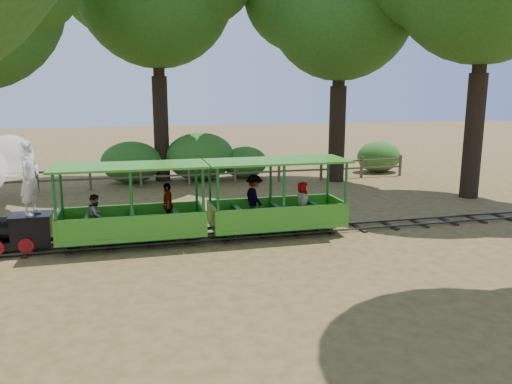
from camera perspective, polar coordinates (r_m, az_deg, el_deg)
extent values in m
plane|color=olive|center=(13.97, 0.39, -5.00)|extent=(90.00, 90.00, 0.00)
cube|color=#3F3D3A|center=(13.67, 0.71, -5.04)|extent=(22.00, 0.05, 0.05)
cube|color=#3F3D3A|center=(14.23, 0.08, -4.38)|extent=(22.00, 0.05, 0.05)
cube|color=#382314|center=(13.96, 0.39, -4.90)|extent=(0.12, 1.00, 0.05)
cube|color=#382314|center=(13.64, -20.51, -6.06)|extent=(0.12, 1.00, 0.05)
cube|color=#382314|center=(15.94, 18.09, -3.40)|extent=(0.12, 1.00, 0.05)
cube|color=black|center=(13.82, -26.81, -5.23)|extent=(2.25, 0.72, 0.18)
cube|color=black|center=(13.59, -24.21, -3.63)|extent=(0.92, 0.72, 0.56)
cube|color=black|center=(13.52, -24.32, -2.40)|extent=(0.97, 0.78, 0.04)
cylinder|color=maroon|center=(14.19, -26.90, -4.83)|extent=(0.37, 0.06, 0.37)
cylinder|color=maroon|center=(13.36, -24.77, -5.60)|extent=(0.37, 0.06, 0.37)
cylinder|color=maroon|center=(14.05, -24.25, -4.74)|extent=(0.37, 0.06, 0.37)
sphere|color=white|center=(13.49, -26.22, 3.73)|extent=(1.02, 1.02, 1.02)
imported|color=silver|center=(13.31, -24.45, 1.49)|extent=(0.64, 0.77, 1.82)
cube|color=#3A9620|center=(13.45, -13.86, -4.49)|extent=(3.71, 1.42, 0.11)
cube|color=#155F1E|center=(13.49, -13.84, -5.02)|extent=(3.34, 0.55, 0.15)
cube|color=#3A9620|center=(12.72, -13.90, -3.88)|extent=(3.71, 0.07, 0.55)
cube|color=#3A9620|center=(14.02, -13.96, -2.47)|extent=(3.71, 0.07, 0.55)
cube|color=#3A9620|center=(13.09, -14.23, 2.89)|extent=(3.88, 1.58, 0.05)
cylinder|color=#155F1E|center=(12.74, -21.99, -1.84)|extent=(0.08, 0.08, 1.75)
cylinder|color=#155F1E|center=(13.99, -21.33, -0.65)|extent=(0.08, 0.08, 1.75)
cylinder|color=#155F1E|center=(12.74, -6.04, -1.05)|extent=(0.08, 0.08, 1.75)
cylinder|color=#155F1E|center=(13.99, -6.81, 0.06)|extent=(0.08, 0.08, 1.75)
cube|color=#155F1E|center=(13.43, -18.68, -3.59)|extent=(0.13, 1.20, 0.44)
cube|color=#155F1E|center=(13.38, -13.92, -3.36)|extent=(0.13, 1.20, 0.44)
cube|color=#155F1E|center=(13.43, -9.16, -3.12)|extent=(0.13, 1.20, 0.44)
cylinder|color=black|center=(13.18, -19.02, -5.53)|extent=(0.31, 0.07, 0.31)
cylinder|color=black|center=(13.89, -18.78, -4.65)|extent=(0.31, 0.07, 0.31)
cylinder|color=black|center=(13.17, -8.64, -5.01)|extent=(0.31, 0.07, 0.31)
cylinder|color=black|center=(13.88, -8.95, -4.16)|extent=(0.31, 0.07, 0.31)
imported|color=gray|center=(13.07, -17.84, -2.53)|extent=(0.52, 0.60, 1.06)
imported|color=gray|center=(13.45, -10.05, -1.46)|extent=(0.33, 0.71, 1.19)
cube|color=#3A9620|center=(14.01, 2.38, -3.52)|extent=(3.71, 1.42, 0.11)
cube|color=#155F1E|center=(14.04, 2.37, -4.03)|extent=(3.34, 0.55, 0.15)
cube|color=#3A9620|center=(13.31, 3.21, -2.87)|extent=(3.71, 0.07, 0.55)
cube|color=#3A9620|center=(14.55, 1.64, -1.61)|extent=(3.71, 0.07, 0.55)
cube|color=#3A9620|center=(13.66, 2.44, 3.58)|extent=(3.88, 1.58, 0.05)
cylinder|color=#155F1E|center=(12.79, -4.37, -0.97)|extent=(0.08, 0.08, 1.75)
cylinder|color=#155F1E|center=(14.04, -5.28, 0.14)|extent=(0.08, 0.08, 1.75)
cylinder|color=#155F1E|center=(13.83, 10.21, -0.17)|extent=(0.08, 0.08, 1.75)
cylinder|color=#155F1E|center=(14.99, 8.19, 0.80)|extent=(0.08, 0.08, 1.75)
cube|color=#155F1E|center=(13.67, -2.09, -2.71)|extent=(0.13, 1.20, 0.44)
cube|color=#155F1E|center=(13.94, 2.39, -2.43)|extent=(0.13, 1.20, 0.44)
cube|color=#155F1E|center=(14.29, 6.67, -2.15)|extent=(0.13, 1.20, 0.44)
cylinder|color=black|center=(13.40, -2.06, -4.60)|extent=(0.31, 0.07, 0.31)
cylinder|color=black|center=(14.10, -2.70, -3.79)|extent=(0.31, 0.07, 0.31)
cylinder|color=black|center=(14.07, 7.46, -3.90)|extent=(0.31, 0.07, 0.31)
cylinder|color=black|center=(14.74, 6.39, -3.17)|extent=(0.31, 0.07, 0.31)
imported|color=gray|center=(13.90, -0.20, -0.65)|extent=(0.62, 0.91, 1.30)
imported|color=gray|center=(13.85, 5.33, -1.13)|extent=(0.55, 0.64, 1.12)
cylinder|color=#2D2116|center=(22.56, -10.79, 7.05)|extent=(0.66, 0.66, 4.58)
cylinder|color=#2D2116|center=(22.58, -11.15, 16.19)|extent=(0.50, 0.50, 2.62)
cylinder|color=#2D2116|center=(22.39, 9.23, 6.53)|extent=(0.72, 0.72, 4.16)
cylinder|color=#2D2116|center=(22.35, 9.51, 14.91)|extent=(0.54, 0.54, 2.38)
sphere|color=#21541A|center=(22.58, 9.70, 20.30)|extent=(6.23, 6.23, 6.23)
cylinder|color=#2D2116|center=(20.28, 23.59, 5.83)|extent=(0.68, 0.68, 4.60)
cylinder|color=#2D2116|center=(20.30, 24.44, 16.01)|extent=(0.51, 0.51, 2.63)
cube|color=brown|center=(21.54, -23.73, 1.26)|extent=(0.10, 0.10, 1.00)
cube|color=brown|center=(21.30, -18.42, 1.54)|extent=(0.10, 0.10, 1.00)
cube|color=brown|center=(21.24, -13.04, 1.81)|extent=(0.10, 0.10, 1.00)
cube|color=brown|center=(21.38, -7.68, 2.07)|extent=(0.10, 0.10, 1.00)
cube|color=brown|center=(21.69, -2.42, 2.30)|extent=(0.10, 0.10, 1.00)
cube|color=brown|center=(22.18, 2.64, 2.50)|extent=(0.10, 0.10, 1.00)
cube|color=brown|center=(22.84, 7.46, 2.68)|extent=(0.10, 0.10, 1.00)
cube|color=brown|center=(23.65, 11.97, 2.83)|extent=(0.10, 0.10, 1.00)
cube|color=brown|center=(24.60, 16.16, 2.95)|extent=(0.10, 0.10, 1.00)
cube|color=brown|center=(21.46, -5.04, 2.98)|extent=(18.00, 0.06, 0.08)
cube|color=brown|center=(21.52, -5.03, 2.05)|extent=(18.00, 0.06, 0.08)
ellipsoid|color=#2D6B1E|center=(22.46, -14.05, 3.33)|extent=(2.62, 2.01, 1.81)
ellipsoid|color=#2D6B1E|center=(22.65, -6.41, 4.08)|extent=(3.09, 2.37, 2.14)
ellipsoid|color=#2D6B1E|center=(23.07, -1.28, 3.42)|extent=(2.09, 1.61, 1.45)
ellipsoid|color=#2D6B1E|center=(25.47, 13.85, 3.95)|extent=(2.21, 1.70, 1.53)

